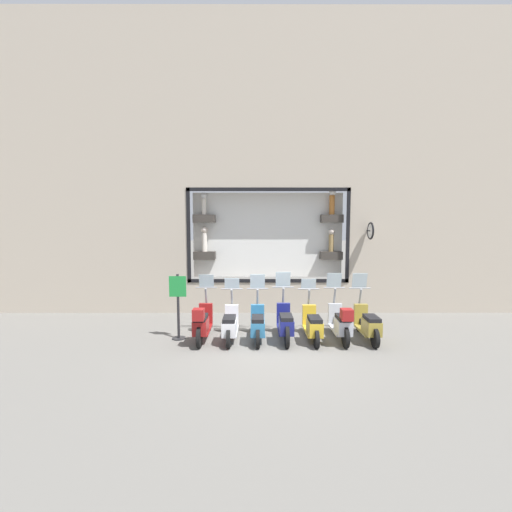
% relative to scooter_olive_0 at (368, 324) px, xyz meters
% --- Properties ---
extents(ground_plane, '(120.00, 120.00, 0.00)m').
position_rel_scooter_olive_0_xyz_m(ground_plane, '(-0.55, 2.53, -0.43)').
color(ground_plane, '#66635E').
extents(building_facade, '(1.21, 36.00, 10.12)m').
position_rel_scooter_olive_0_xyz_m(building_facade, '(3.05, 2.53, 4.73)').
color(building_facade, '#ADA08E').
rests_on(building_facade, ground_plane).
extents(scooter_olive_0, '(1.80, 0.61, 1.68)m').
position_rel_scooter_olive_0_xyz_m(scooter_olive_0, '(0.00, 0.00, 0.00)').
color(scooter_olive_0, black).
rests_on(scooter_olive_0, ground_plane).
extents(scooter_silver_1, '(1.81, 0.61, 1.69)m').
position_rel_scooter_olive_0_xyz_m(scooter_silver_1, '(-0.06, 0.73, 0.05)').
color(scooter_silver_1, black).
rests_on(scooter_silver_1, ground_plane).
extents(scooter_yellow_2, '(1.79, 0.60, 1.52)m').
position_rel_scooter_olive_0_xyz_m(scooter_yellow_2, '(-0.01, 1.46, -0.02)').
color(scooter_yellow_2, black).
rests_on(scooter_yellow_2, ground_plane).
extents(scooter_navy_3, '(1.81, 0.60, 1.72)m').
position_rel_scooter_olive_0_xyz_m(scooter_navy_3, '(0.01, 2.18, 0.02)').
color(scooter_navy_3, black).
rests_on(scooter_navy_3, ground_plane).
extents(scooter_teal_4, '(1.79, 0.60, 1.65)m').
position_rel_scooter_olive_0_xyz_m(scooter_teal_4, '(-0.00, 2.91, -0.01)').
color(scooter_teal_4, black).
rests_on(scooter_teal_4, ground_plane).
extents(scooter_white_5, '(1.79, 0.60, 1.54)m').
position_rel_scooter_olive_0_xyz_m(scooter_white_5, '(-0.01, 3.64, -0.02)').
color(scooter_white_5, black).
rests_on(scooter_white_5, ground_plane).
extents(scooter_red_6, '(1.81, 0.61, 1.65)m').
position_rel_scooter_olive_0_xyz_m(scooter_red_6, '(-0.06, 4.37, 0.05)').
color(scooter_red_6, black).
rests_on(scooter_red_6, ground_plane).
extents(shop_sign_post, '(0.36, 0.45, 1.75)m').
position_rel_scooter_olive_0_xyz_m(shop_sign_post, '(0.14, 5.03, 0.52)').
color(shop_sign_post, '#232326').
rests_on(shop_sign_post, ground_plane).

